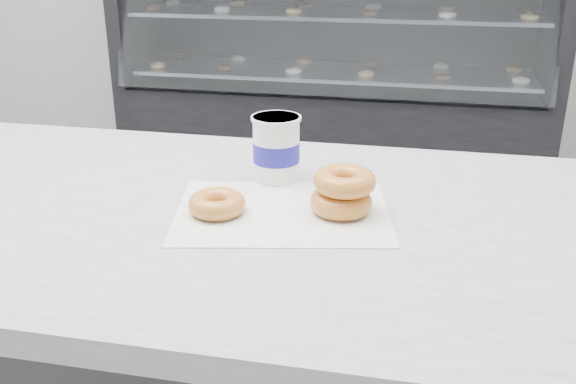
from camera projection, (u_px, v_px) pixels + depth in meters
name	position (u px, v px, depth m)	size (l,w,h in m)	color
display_case	(334.00, 86.00, 3.70)	(2.40, 0.74, 1.25)	black
wax_paper	(282.00, 211.00, 1.03)	(0.34, 0.26, 0.00)	silver
donut_single	(217.00, 204.00, 1.02)	(0.09, 0.09, 0.03)	gold
donut_stack	(343.00, 192.00, 1.01)	(0.14, 0.14, 0.07)	gold
coffee_cup	(276.00, 148.00, 1.14)	(0.10, 0.10, 0.12)	white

